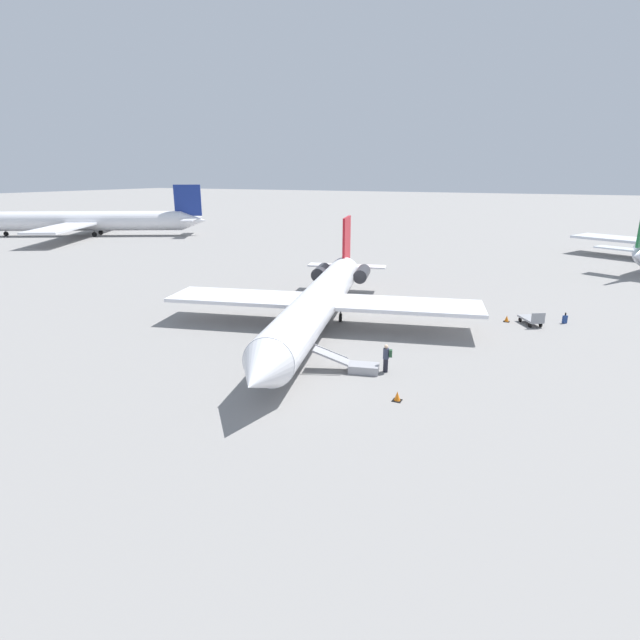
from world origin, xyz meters
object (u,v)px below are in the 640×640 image
at_px(boarding_stairs, 357,366).
at_px(passenger, 387,356).
at_px(airplane_taxiing_distant, 79,221).
at_px(luggage_cart, 531,319).
at_px(suitcase, 565,319).
at_px(airplane_main, 321,299).

distance_m(boarding_stairs, passenger, 1.87).
bearing_deg(airplane_taxiing_distant, boarding_stairs, 122.45).
xyz_separation_m(luggage_cart, suitcase, (-1.64, 2.39, -0.13)).
height_order(boarding_stairs, suitcase, boarding_stairs).
relative_size(airplane_main, passenger, 18.49).
relative_size(boarding_stairs, passenger, 2.38).
bearing_deg(airplane_main, passenger, 34.00).
xyz_separation_m(airplane_taxiing_distant, passenger, (39.81, 75.58, -1.84)).
height_order(boarding_stairs, passenger, boarding_stairs).
xyz_separation_m(airplane_main, passenger, (6.71, 7.65, -1.22)).
bearing_deg(boarding_stairs, luggage_cart, -134.65).
distance_m(airplane_taxiing_distant, boarding_stairs, 84.40).
bearing_deg(passenger, suitcase, -135.38).
bearing_deg(suitcase, airplane_taxiing_distant, -105.57).
height_order(airplane_main, passenger, airplane_main).
distance_m(passenger, luggage_cart, 16.13).
distance_m(airplane_main, suitcase, 19.67).
height_order(airplane_taxiing_distant, passenger, airplane_taxiing_distant).
bearing_deg(boarding_stairs, airplane_taxiing_distant, -43.44).
distance_m(airplane_main, boarding_stairs, 9.77).
bearing_deg(airplane_main, boarding_stairs, 24.31).
height_order(boarding_stairs, luggage_cart, boarding_stairs).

